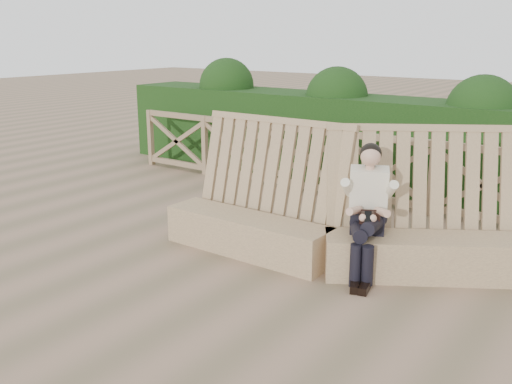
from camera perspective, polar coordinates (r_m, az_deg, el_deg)
The scene contains 5 objects.
ground at distance 6.04m, azimuth -1.18°, elevation -9.29°, with size 60.00×60.00×0.00m, color brown.
bench at distance 6.57m, azimuth 7.75°, elevation -3.63°, with size 4.05×1.78×1.59m.
woman at distance 6.17m, azimuth 11.08°, elevation -1.43°, with size 0.60×0.91×1.43m.
guardrail at distance 8.77m, azimuth 12.77°, elevation 2.03°, with size 10.10×0.09×1.10m.
hedge at distance 9.82m, azimuth 15.66°, elevation 4.43°, with size 12.00×1.20×1.50m, color black.
Camera 1 is at (3.33, -4.36, 2.53)m, focal length 40.00 mm.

